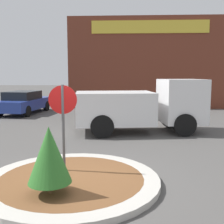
% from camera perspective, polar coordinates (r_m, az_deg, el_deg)
% --- Properties ---
extents(ground_plane, '(120.00, 120.00, 0.00)m').
position_cam_1_polar(ground_plane, '(6.70, -8.30, -14.21)').
color(ground_plane, '#514F4C').
extents(traffic_island, '(4.06, 4.06, 0.14)m').
position_cam_1_polar(traffic_island, '(6.68, -8.31, -13.66)').
color(traffic_island, '#BCB7AD').
rests_on(traffic_island, ground_plane).
extents(stop_sign, '(0.69, 0.07, 2.25)m').
position_cam_1_polar(stop_sign, '(6.86, -9.93, -0.28)').
color(stop_sign, '#4C4C51').
rests_on(stop_sign, ground_plane).
extents(island_shrub, '(0.86, 0.86, 1.36)m').
position_cam_1_polar(island_shrub, '(5.65, -12.62, -8.46)').
color(island_shrub, brown).
rests_on(island_shrub, traffic_island).
extents(utility_truck, '(5.64, 2.86, 2.29)m').
position_cam_1_polar(utility_truck, '(12.13, 6.22, 1.30)').
color(utility_truck, white).
rests_on(utility_truck, ground_plane).
extents(storefront_building, '(11.92, 6.07, 6.68)m').
position_cam_1_polar(storefront_building, '(23.78, 6.99, 9.61)').
color(storefront_building, brown).
rests_on(storefront_building, ground_plane).
extents(parked_sedan_blue, '(2.40, 4.87, 1.44)m').
position_cam_1_polar(parked_sedan_blue, '(18.89, -17.43, 1.93)').
color(parked_sedan_blue, navy).
rests_on(parked_sedan_blue, ground_plane).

